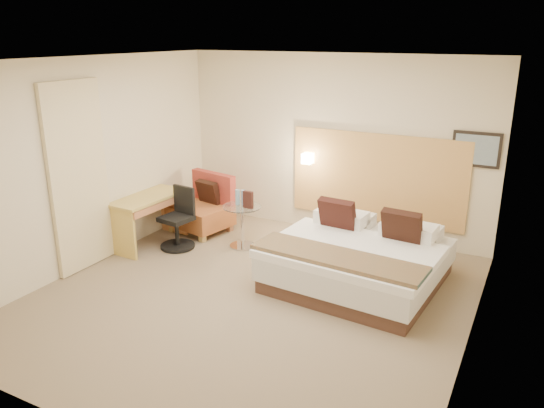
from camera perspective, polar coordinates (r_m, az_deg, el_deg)
The scene contains 20 objects.
floor at distance 6.35m, azimuth -2.20°, elevation -10.03°, with size 4.80×5.00×0.02m, color #7C6A53.
ceiling at distance 5.61m, azimuth -2.54°, elevation 15.30°, with size 4.80×5.00×0.02m, color white.
wall_back at distance 8.05m, azimuth 6.61°, elevation 6.24°, with size 4.80×0.02×2.70m, color beige.
wall_front at distance 4.00m, azimuth -20.67°, elevation -7.17°, with size 4.80×0.02×2.70m, color beige.
wall_left at distance 7.31m, azimuth -19.03°, elevation 4.18°, with size 0.02×5.00×2.70m, color beige.
wall_right at distance 5.13m, azimuth 21.69°, elevation -1.74°, with size 0.02×5.00×2.70m, color beige.
headboard_panel at distance 7.89m, azimuth 11.15°, elevation 2.79°, with size 2.60×0.04×1.30m, color tan.
art_frame at distance 7.52m, azimuth 21.12°, elevation 5.50°, with size 0.62×0.03×0.47m, color black.
art_canvas at distance 7.50m, azimuth 21.10°, elevation 5.47°, with size 0.54×0.01×0.39m, color gray.
lamp_arm at distance 8.14m, azimuth 4.02°, elevation 5.01°, with size 0.02×0.02×0.12m, color silver.
lamp_shade at distance 8.08m, azimuth 3.85°, elevation 4.92°, with size 0.15×0.15×0.15m, color #FCEBC5.
curtain at distance 7.14m, azimuth -20.08°, elevation 2.67°, with size 0.06×0.90×2.42m, color beige.
bottle_a at distance 7.59m, azimuth -3.72°, elevation 0.74°, with size 0.07×0.07×0.22m, color #83B1CB.
bottle_b at distance 7.56m, azimuth -3.08°, elevation 0.69°, with size 0.07×0.07×0.22m, color #839CCA.
menu_folder at distance 7.43m, azimuth -2.58°, elevation 0.46°, with size 0.14×0.06×0.24m, color #361916.
bed at distance 6.65m, azimuth 9.31°, elevation -5.85°, with size 2.09×2.04×0.96m.
lounge_chair at distance 8.33m, azimuth -7.37°, elevation -0.50°, with size 0.97×0.89×0.89m.
side_table at distance 7.63m, azimuth -3.21°, elevation -2.19°, with size 0.58×0.58×0.62m.
desk at distance 7.83m, azimuth -13.04°, elevation -0.28°, with size 0.59×1.20×0.74m.
desk_chair at distance 7.72m, azimuth -10.00°, elevation -2.06°, with size 0.56×0.56×0.87m.
Camera 1 is at (2.80, -4.86, 2.97)m, focal length 35.00 mm.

